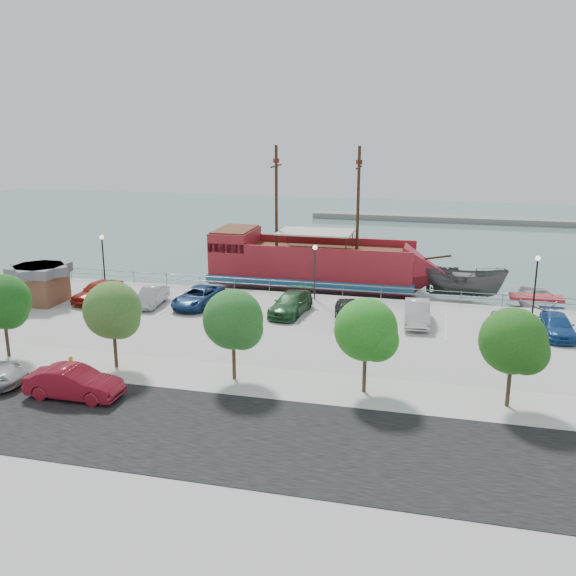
# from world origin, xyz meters

# --- Properties ---
(ground) EXTENTS (160.00, 160.00, 0.00)m
(ground) POSITION_xyz_m (0.00, 0.00, -1.00)
(ground) COLOR slate
(land_slab) EXTENTS (100.00, 58.00, 1.20)m
(land_slab) POSITION_xyz_m (0.00, -21.00, -0.60)
(land_slab) COLOR #A7A599
(land_slab) RESTS_ON ground
(street) EXTENTS (100.00, 8.00, 0.04)m
(street) POSITION_xyz_m (0.00, -16.00, 0.01)
(street) COLOR black
(street) RESTS_ON land_slab
(sidewalk) EXTENTS (100.00, 4.00, 0.05)m
(sidewalk) POSITION_xyz_m (0.00, -10.00, 0.01)
(sidewalk) COLOR beige
(sidewalk) RESTS_ON land_slab
(seawall_railing) EXTENTS (50.00, 0.06, 1.00)m
(seawall_railing) POSITION_xyz_m (0.00, 7.80, 0.53)
(seawall_railing) COLOR slate
(seawall_railing) RESTS_ON land_slab
(far_shore) EXTENTS (40.00, 3.00, 0.80)m
(far_shore) POSITION_xyz_m (10.00, 55.00, -0.60)
(far_shore) COLOR gray
(far_shore) RESTS_ON ground
(pirate_ship) EXTENTS (20.60, 5.86, 12.97)m
(pirate_ship) POSITION_xyz_m (-0.03, 13.07, 1.17)
(pirate_ship) COLOR maroon
(pirate_ship) RESTS_ON ground
(patrol_boat) EXTENTS (7.41, 4.10, 2.71)m
(patrol_boat) POSITION_xyz_m (11.25, 12.37, 0.35)
(patrol_boat) COLOR #4F5152
(patrol_boat) RESTS_ON ground
(speedboat) EXTENTS (4.70, 6.57, 1.36)m
(speedboat) POSITION_xyz_m (16.76, 10.81, -0.32)
(speedboat) COLOR silver
(speedboat) RESTS_ON ground
(dock_west) EXTENTS (6.87, 4.24, 0.38)m
(dock_west) POSITION_xyz_m (-14.31, 9.20, -0.81)
(dock_west) COLOR slate
(dock_west) RESTS_ON ground
(dock_mid) EXTENTS (7.40, 3.90, 0.41)m
(dock_mid) POSITION_xyz_m (8.79, 9.20, -0.80)
(dock_mid) COLOR gray
(dock_mid) RESTS_ON ground
(dock_east) EXTENTS (7.63, 4.18, 0.42)m
(dock_east) POSITION_xyz_m (14.70, 9.20, -0.79)
(dock_east) COLOR gray
(dock_east) RESTS_ON ground
(shed) EXTENTS (3.57, 3.57, 2.91)m
(shed) POSITION_xyz_m (-20.02, 0.62, 1.55)
(shed) COLOR brown
(shed) RESTS_ON land_slab
(street_sedan) EXTENTS (4.91, 1.75, 1.61)m
(street_sedan) POSITION_xyz_m (-8.05, -14.16, 0.81)
(street_sedan) COLOR maroon
(street_sedan) RESTS_ON street
(fire_hydrant) EXTENTS (0.26, 0.26, 0.76)m
(fire_hydrant) POSITION_xyz_m (-10.37, -10.80, 0.41)
(fire_hydrant) COLOR #C5A60B
(fire_hydrant) RESTS_ON sidewalk
(lamp_post_left) EXTENTS (0.36, 0.36, 4.28)m
(lamp_post_left) POSITION_xyz_m (-18.00, 6.50, 2.94)
(lamp_post_left) COLOR black
(lamp_post_left) RESTS_ON land_slab
(lamp_post_mid) EXTENTS (0.36, 0.36, 4.28)m
(lamp_post_mid) POSITION_xyz_m (0.00, 6.50, 2.94)
(lamp_post_mid) COLOR black
(lamp_post_mid) RESTS_ON land_slab
(lamp_post_right) EXTENTS (0.36, 0.36, 4.28)m
(lamp_post_right) POSITION_xyz_m (16.00, 6.50, 2.94)
(lamp_post_right) COLOR black
(lamp_post_right) RESTS_ON land_slab
(tree_b) EXTENTS (3.30, 3.20, 5.00)m
(tree_b) POSITION_xyz_m (-14.85, -10.07, 3.30)
(tree_b) COLOR #473321
(tree_b) RESTS_ON sidewalk
(tree_c) EXTENTS (3.30, 3.20, 5.00)m
(tree_c) POSITION_xyz_m (-7.85, -10.07, 3.30)
(tree_c) COLOR #473321
(tree_c) RESTS_ON sidewalk
(tree_d) EXTENTS (3.30, 3.20, 5.00)m
(tree_d) POSITION_xyz_m (-0.85, -10.07, 3.30)
(tree_d) COLOR #473321
(tree_d) RESTS_ON sidewalk
(tree_e) EXTENTS (3.30, 3.20, 5.00)m
(tree_e) POSITION_xyz_m (6.15, -10.07, 3.30)
(tree_e) COLOR #473321
(tree_e) RESTS_ON sidewalk
(tree_f) EXTENTS (3.30, 3.20, 5.00)m
(tree_f) POSITION_xyz_m (13.15, -10.07, 3.30)
(tree_f) COLOR #473321
(tree_f) RESTS_ON sidewalk
(parked_car_a) EXTENTS (2.70, 4.96, 1.60)m
(parked_car_a) POSITION_xyz_m (-16.00, 1.98, 0.80)
(parked_car_a) COLOR #A52315
(parked_car_a) RESTS_ON land_slab
(parked_car_b) EXTENTS (1.81, 4.27, 1.37)m
(parked_car_b) POSITION_xyz_m (-11.53, 1.93, 0.69)
(parked_car_b) COLOR #9EA0A6
(parked_car_b) RESTS_ON land_slab
(parked_car_c) EXTENTS (2.94, 5.42, 1.44)m
(parked_car_c) POSITION_xyz_m (-8.06, 2.57, 0.72)
(parked_car_c) COLOR navy
(parked_car_c) RESTS_ON land_slab
(parked_car_d) EXTENTS (2.65, 5.36, 1.50)m
(parked_car_d) POSITION_xyz_m (-0.88, 2.39, 0.75)
(parked_car_d) COLOR #26552C
(parked_car_d) RESTS_ON land_slab
(parked_car_e) EXTENTS (2.69, 4.81, 1.55)m
(parked_car_e) POSITION_xyz_m (3.43, 1.32, 0.77)
(parked_car_e) COLOR black
(parked_car_e) RESTS_ON land_slab
(parked_car_f) EXTENTS (1.97, 4.89, 1.58)m
(parked_car_f) POSITION_xyz_m (8.03, 2.18, 0.79)
(parked_car_f) COLOR silver
(parked_car_f) RESTS_ON land_slab
(parked_car_g) EXTENTS (2.28, 4.88, 1.35)m
(parked_car_g) POSITION_xyz_m (14.00, 1.24, 0.68)
(parked_car_g) COLOR gray
(parked_car_g) RESTS_ON land_slab
(parked_car_h) EXTENTS (2.10, 4.72, 1.35)m
(parked_car_h) POSITION_xyz_m (16.94, 1.86, 0.67)
(parked_car_h) COLOR navy
(parked_car_h) RESTS_ON land_slab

